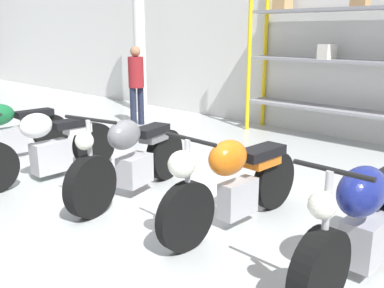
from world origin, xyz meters
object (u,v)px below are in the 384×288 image
object	(u,v)px
motorcycle_white	(46,147)
motorcycle_grey	(131,158)
shelving_rack	(341,55)
motorcycle_green	(5,130)
motorcycle_orange	(234,180)
motorcycle_blue	(365,220)
person_browsing	(136,79)

from	to	relation	value
motorcycle_white	motorcycle_grey	distance (m)	1.35
motorcycle_grey	shelving_rack	bearing A→B (deg)	158.84
motorcycle_green	motorcycle_grey	xyz separation A→B (m)	(2.64, 0.33, 0.01)
motorcycle_orange	motorcycle_blue	bearing A→B (deg)	93.71
motorcycle_green	person_browsing	bearing A→B (deg)	-168.54
motorcycle_orange	person_browsing	size ratio (longest dim) A/B	1.23
motorcycle_white	motorcycle_orange	world-z (taller)	motorcycle_orange
motorcycle_white	motorcycle_grey	bearing A→B (deg)	106.41
motorcycle_green	motorcycle_white	xyz separation A→B (m)	(1.35, -0.06, -0.02)
motorcycle_grey	person_browsing	bearing A→B (deg)	-143.73
motorcycle_green	motorcycle_grey	bearing A→B (deg)	100.14
motorcycle_grey	person_browsing	xyz separation A→B (m)	(-3.08, 2.65, 0.49)
motorcycle_blue	person_browsing	size ratio (longest dim) A/B	1.25
motorcycle_green	motorcycle_white	world-z (taller)	motorcycle_white
motorcycle_green	motorcycle_blue	xyz separation A→B (m)	(5.34, 0.50, 0.01)
shelving_rack	motorcycle_white	world-z (taller)	shelving_rack
motorcycle_blue	person_browsing	bearing A→B (deg)	-111.77
shelving_rack	motorcycle_green	xyz separation A→B (m)	(-3.23, -4.47, -1.06)
shelving_rack	motorcycle_white	bearing A→B (deg)	-112.57
shelving_rack	motorcycle_grey	xyz separation A→B (m)	(-0.59, -4.14, -1.05)
motorcycle_green	person_browsing	world-z (taller)	person_browsing
shelving_rack	motorcycle_blue	distance (m)	4.62
shelving_rack	motorcycle_grey	bearing A→B (deg)	-98.10
motorcycle_orange	shelving_rack	bearing A→B (deg)	-166.27
shelving_rack	motorcycle_blue	size ratio (longest dim) A/B	1.81
person_browsing	motorcycle_grey	bearing A→B (deg)	150.64
motorcycle_white	person_browsing	world-z (taller)	person_browsing
motorcycle_blue	shelving_rack	bearing A→B (deg)	-150.62
motorcycle_blue	motorcycle_white	bearing A→B (deg)	-80.67
motorcycle_grey	person_browsing	distance (m)	4.09
person_browsing	shelving_rack	bearing A→B (deg)	-146.53
shelving_rack	motorcycle_blue	bearing A→B (deg)	-62.07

